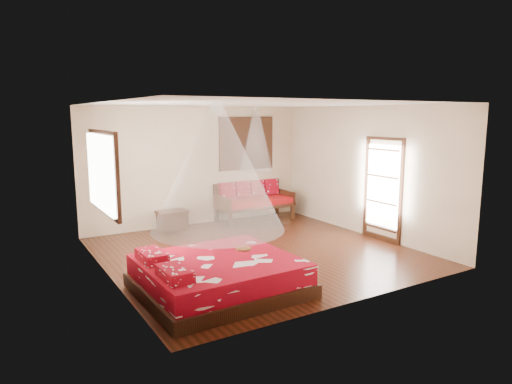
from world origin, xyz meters
The scene contains 10 objects.
room centered at (0.00, 0.00, 1.40)m, with size 5.54×5.54×2.84m.
bed centered at (-1.52, -1.42, 0.25)m, with size 2.31×2.10×0.65m.
daybed centered at (1.35, 2.39, 0.52)m, with size 1.90×0.85×0.97m.
storage_chest centered at (-0.76, 2.45, 0.23)m, with size 0.69×0.52×0.45m.
shutter_panel centered at (1.35, 2.72, 1.90)m, with size 1.52×0.06×1.32m.
window_left centered at (-2.71, 0.20, 1.70)m, with size 0.10×1.74×1.34m.
glazed_door centered at (2.72, -0.60, 1.07)m, with size 0.08×1.02×2.16m.
wine_tray centered at (-0.94, -1.18, 0.55)m, with size 0.25×0.25×0.20m.
mosquito_net_main centered at (-1.50, -1.42, 1.85)m, with size 1.94×1.94×1.80m, color white.
mosquito_net_daybed centered at (1.35, 2.25, 2.00)m, with size 0.80×0.80×1.50m, color white.
Camera 1 is at (-4.36, -7.25, 2.60)m, focal length 32.00 mm.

